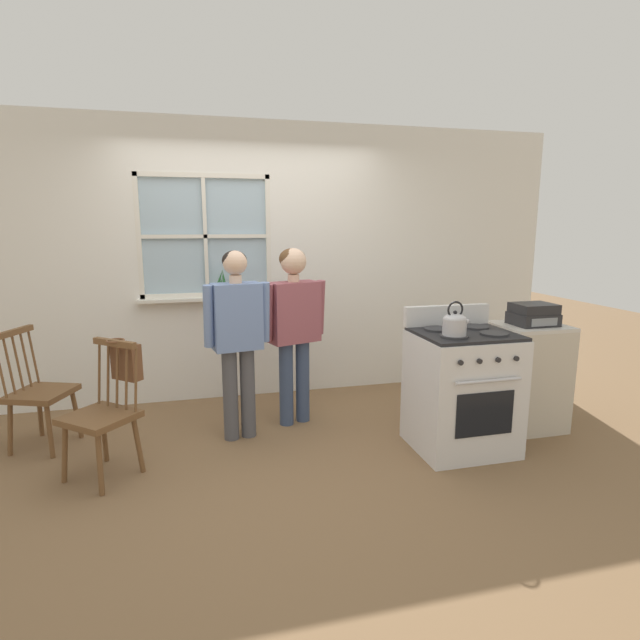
% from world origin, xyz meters
% --- Properties ---
extents(ground_plane, '(16.00, 16.00, 0.00)m').
position_xyz_m(ground_plane, '(0.00, 0.00, 0.00)').
color(ground_plane, brown).
extents(wall_back, '(6.40, 0.16, 2.70)m').
position_xyz_m(wall_back, '(0.03, 1.40, 1.33)').
color(wall_back, silver).
rests_on(wall_back, ground_plane).
extents(chair_by_window, '(0.58, 0.58, 0.94)m').
position_xyz_m(chair_by_window, '(-1.21, -0.08, 0.44)').
color(chair_by_window, brown).
rests_on(chair_by_window, ground_plane).
extents(chair_near_wall, '(0.52, 0.53, 0.94)m').
position_xyz_m(chair_near_wall, '(-1.77, 0.55, 0.44)').
color(chair_near_wall, brown).
rests_on(chair_near_wall, ground_plane).
extents(person_elderly_left, '(0.54, 0.27, 1.52)m').
position_xyz_m(person_elderly_left, '(-0.25, 0.34, 0.91)').
color(person_elderly_left, '#4C4C51').
rests_on(person_elderly_left, ground_plane).
extents(person_teen_center, '(0.58, 0.33, 1.53)m').
position_xyz_m(person_teen_center, '(0.25, 0.54, 0.94)').
color(person_teen_center, '#384766').
rests_on(person_teen_center, ground_plane).
extents(stove, '(0.73, 0.68, 1.08)m').
position_xyz_m(stove, '(1.40, -0.27, 0.47)').
color(stove, silver).
rests_on(stove, ground_plane).
extents(kettle, '(0.21, 0.17, 0.25)m').
position_xyz_m(kettle, '(1.24, -0.40, 1.02)').
color(kettle, '#B7B7BC').
rests_on(kettle, stove).
extents(potted_plant, '(0.14, 0.14, 0.27)m').
position_xyz_m(potted_plant, '(-0.30, 1.31, 1.11)').
color(potted_plant, beige).
rests_on(potted_plant, wall_back).
extents(handbag, '(0.25, 0.25, 0.31)m').
position_xyz_m(handbag, '(-1.06, 0.10, 0.77)').
color(handbag, brown).
rests_on(handbag, chair_by_window).
extents(side_counter, '(0.55, 0.50, 0.90)m').
position_xyz_m(side_counter, '(2.15, -0.03, 0.45)').
color(side_counter, beige).
rests_on(side_counter, ground_plane).
extents(stereo, '(0.34, 0.29, 0.18)m').
position_xyz_m(stereo, '(2.15, -0.05, 0.99)').
color(stereo, '#232326').
rests_on(stereo, side_counter).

